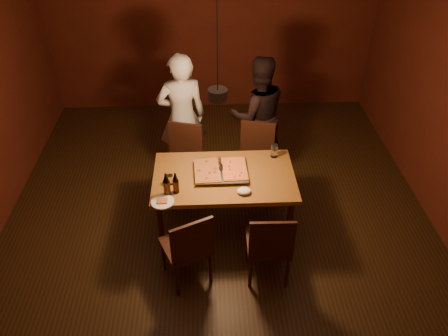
{
  "coord_description": "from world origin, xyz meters",
  "views": [
    {
      "loc": [
        -0.1,
        -3.55,
        3.6
      ],
      "look_at": [
        0.06,
        0.08,
        0.85
      ],
      "focal_mm": 35.0,
      "sensor_mm": 36.0,
      "label": 1
    }
  ],
  "objects_px": {
    "chair_near_left": "(188,244)",
    "beer_bottle_b": "(176,183)",
    "diner_dark": "(258,115)",
    "chair_near_right": "(270,242)",
    "dining_table": "(224,181)",
    "chair_far_left": "(184,153)",
    "chair_far_right": "(256,152)",
    "pizza_tray": "(221,172)",
    "plate_slice": "(162,202)",
    "beer_bottle_a": "(167,184)",
    "pendant_lamp": "(218,93)",
    "diner_white": "(182,117)"
  },
  "relations": [
    {
      "from": "beer_bottle_b",
      "to": "pendant_lamp",
      "type": "bearing_deg",
      "value": 21.29
    },
    {
      "from": "chair_near_left",
      "to": "chair_near_right",
      "type": "relative_size",
      "value": 1.15
    },
    {
      "from": "pizza_tray",
      "to": "diner_dark",
      "type": "bearing_deg",
      "value": 66.9
    },
    {
      "from": "plate_slice",
      "to": "diner_white",
      "type": "xyz_separation_m",
      "value": [
        0.15,
        1.51,
        0.07
      ]
    },
    {
      "from": "chair_far_right",
      "to": "beer_bottle_b",
      "type": "height_order",
      "value": "beer_bottle_b"
    },
    {
      "from": "chair_near_left",
      "to": "beer_bottle_b",
      "type": "height_order",
      "value": "beer_bottle_b"
    },
    {
      "from": "diner_white",
      "to": "pendant_lamp",
      "type": "distance_m",
      "value": 1.57
    },
    {
      "from": "beer_bottle_a",
      "to": "diner_white",
      "type": "distance_m",
      "value": 1.39
    },
    {
      "from": "pizza_tray",
      "to": "diner_dark",
      "type": "distance_m",
      "value": 1.28
    },
    {
      "from": "pizza_tray",
      "to": "plate_slice",
      "type": "distance_m",
      "value": 0.74
    },
    {
      "from": "chair_near_right",
      "to": "pendant_lamp",
      "type": "height_order",
      "value": "pendant_lamp"
    },
    {
      "from": "diner_dark",
      "to": "pendant_lamp",
      "type": "height_order",
      "value": "pendant_lamp"
    },
    {
      "from": "chair_near_left",
      "to": "beer_bottle_b",
      "type": "xyz_separation_m",
      "value": [
        -0.12,
        0.52,
        0.33
      ]
    },
    {
      "from": "beer_bottle_a",
      "to": "pendant_lamp",
      "type": "bearing_deg",
      "value": 21.2
    },
    {
      "from": "chair_far_right",
      "to": "chair_near_right",
      "type": "relative_size",
      "value": 1.05
    },
    {
      "from": "dining_table",
      "to": "chair_far_right",
      "type": "relative_size",
      "value": 2.94
    },
    {
      "from": "chair_far_left",
      "to": "chair_near_left",
      "type": "relative_size",
      "value": 0.92
    },
    {
      "from": "plate_slice",
      "to": "diner_dark",
      "type": "bearing_deg",
      "value": 55.44
    },
    {
      "from": "chair_far_left",
      "to": "pendant_lamp",
      "type": "bearing_deg",
      "value": 130.5
    },
    {
      "from": "dining_table",
      "to": "chair_near_left",
      "type": "height_order",
      "value": "chair_near_left"
    },
    {
      "from": "chair_near_right",
      "to": "beer_bottle_b",
      "type": "height_order",
      "value": "beer_bottle_b"
    },
    {
      "from": "chair_near_right",
      "to": "diner_dark",
      "type": "bearing_deg",
      "value": 88.7
    },
    {
      "from": "plate_slice",
      "to": "pendant_lamp",
      "type": "distance_m",
      "value": 1.19
    },
    {
      "from": "diner_white",
      "to": "diner_dark",
      "type": "xyz_separation_m",
      "value": [
        0.96,
        0.1,
        -0.05
      ]
    },
    {
      "from": "diner_dark",
      "to": "pizza_tray",
      "type": "bearing_deg",
      "value": 57.04
    },
    {
      "from": "pizza_tray",
      "to": "pendant_lamp",
      "type": "xyz_separation_m",
      "value": [
        -0.03,
        -0.12,
        0.99
      ]
    },
    {
      "from": "dining_table",
      "to": "chair_near_left",
      "type": "xyz_separation_m",
      "value": [
        -0.37,
        -0.77,
        -0.14
      ]
    },
    {
      "from": "dining_table",
      "to": "chair_far_right",
      "type": "bearing_deg",
      "value": 59.97
    },
    {
      "from": "plate_slice",
      "to": "diner_dark",
      "type": "distance_m",
      "value": 1.95
    },
    {
      "from": "plate_slice",
      "to": "diner_white",
      "type": "distance_m",
      "value": 1.52
    },
    {
      "from": "dining_table",
      "to": "beer_bottle_a",
      "type": "xyz_separation_m",
      "value": [
        -0.58,
        -0.28,
        0.2
      ]
    },
    {
      "from": "chair_far_left",
      "to": "beer_bottle_a",
      "type": "xyz_separation_m",
      "value": [
        -0.12,
        -1.03,
        0.34
      ]
    },
    {
      "from": "dining_table",
      "to": "beer_bottle_b",
      "type": "distance_m",
      "value": 0.58
    },
    {
      "from": "beer_bottle_a",
      "to": "beer_bottle_b",
      "type": "xyz_separation_m",
      "value": [
        0.09,
        0.03,
        -0.01
      ]
    },
    {
      "from": "beer_bottle_a",
      "to": "pendant_lamp",
      "type": "xyz_separation_m",
      "value": [
        0.52,
        0.2,
        0.88
      ]
    },
    {
      "from": "chair_far_right",
      "to": "diner_white",
      "type": "distance_m",
      "value": 1.02
    },
    {
      "from": "dining_table",
      "to": "chair_far_right",
      "type": "distance_m",
      "value": 0.86
    },
    {
      "from": "diner_dark",
      "to": "chair_near_right",
      "type": "bearing_deg",
      "value": 78.35
    },
    {
      "from": "chair_far_right",
      "to": "chair_far_left",
      "type": "bearing_deg",
      "value": 13.57
    },
    {
      "from": "dining_table",
      "to": "beer_bottle_b",
      "type": "relative_size",
      "value": 6.41
    },
    {
      "from": "chair_near_left",
      "to": "beer_bottle_b",
      "type": "distance_m",
      "value": 0.62
    },
    {
      "from": "dining_table",
      "to": "chair_far_left",
      "type": "distance_m",
      "value": 0.88
    },
    {
      "from": "dining_table",
      "to": "chair_far_right",
      "type": "xyz_separation_m",
      "value": [
        0.42,
        0.73,
        -0.14
      ]
    },
    {
      "from": "dining_table",
      "to": "chair_near_left",
      "type": "distance_m",
      "value": 0.86
    },
    {
      "from": "pizza_tray",
      "to": "chair_near_left",
      "type": "bearing_deg",
      "value": -112.37
    },
    {
      "from": "chair_far_right",
      "to": "chair_near_left",
      "type": "xyz_separation_m",
      "value": [
        -0.79,
        -1.5,
        0.0
      ]
    },
    {
      "from": "chair_near_left",
      "to": "beer_bottle_a",
      "type": "relative_size",
      "value": 2.16
    },
    {
      "from": "dining_table",
      "to": "diner_dark",
      "type": "xyz_separation_m",
      "value": [
        0.49,
        1.21,
        0.1
      ]
    },
    {
      "from": "beer_bottle_a",
      "to": "dining_table",
      "type": "bearing_deg",
      "value": 26.04
    },
    {
      "from": "chair_far_left",
      "to": "chair_far_right",
      "type": "height_order",
      "value": "same"
    }
  ]
}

